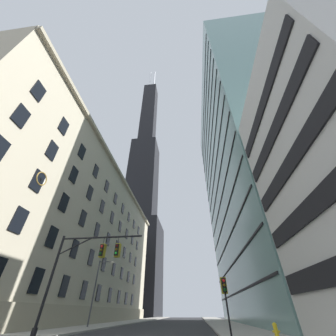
# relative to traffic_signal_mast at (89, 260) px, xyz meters

# --- Properties ---
(station_building) EXTENTS (14.86, 60.93, 27.57)m
(station_building) POSITION_rel_traffic_signal_mast_xyz_m (-14.20, 20.52, 8.88)
(station_building) COLOR #B2A88E
(station_building) RESTS_ON ground
(dark_skyscraper) EXTENTS (22.10, 22.10, 186.63)m
(dark_skyscraper) POSITION_rel_traffic_signal_mast_xyz_m (-17.47, 76.25, 47.76)
(dark_skyscraper) COLOR black
(dark_skyscraper) RESTS_ON ground
(glass_office_midrise) EXTENTS (17.24, 44.09, 58.61)m
(glass_office_midrise) POSITION_rel_traffic_signal_mast_xyz_m (23.46, 23.42, 24.42)
(glass_office_midrise) COLOR gray
(glass_office_midrise) RESTS_ON ground
(traffic_signal_mast) EXTENTS (7.17, 0.63, 6.73)m
(traffic_signal_mast) POSITION_rel_traffic_signal_mast_xyz_m (0.00, 0.00, 0.00)
(traffic_signal_mast) COLOR black
(traffic_signal_mast) RESTS_ON sidewalk_left
(traffic_light_near_right) EXTENTS (0.40, 0.63, 3.46)m
(traffic_light_near_right) POSITION_rel_traffic_signal_mast_xyz_m (10.46, 0.90, -1.98)
(traffic_light_near_right) COLOR black
(traffic_light_near_right) RESTS_ON sidewalk_right
(street_lamppost) EXTENTS (2.19, 0.32, 7.03)m
(street_lamppost) POSITION_rel_traffic_signal_mast_xyz_m (-4.03, 11.51, -0.52)
(street_lamppost) COLOR #47474C
(street_lamppost) RESTS_ON sidewalk_left
(fire_hydrant) EXTENTS (0.42, 0.26, 0.85)m
(fire_hydrant) POSITION_rel_traffic_signal_mast_xyz_m (13.00, -0.19, -4.27)
(fire_hydrant) COLOR gold
(fire_hydrant) RESTS_ON sidewalk_right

